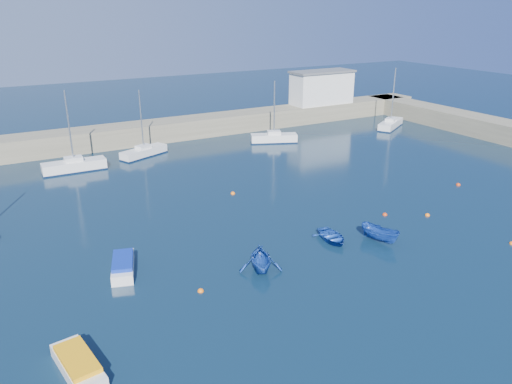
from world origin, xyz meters
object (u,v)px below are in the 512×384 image
sailboat_8 (391,124)px  sailboat_7 (274,138)px  motorboat_0 (78,365)px  motorboat_1 (123,265)px  dinghy_left (261,258)px  dinghy_right (380,234)px  harbor_office (322,88)px  sailboat_6 (144,152)px  sailboat_5 (74,166)px  dinghy_center (332,237)px

sailboat_8 → sailboat_7: bearing=55.8°
motorboat_0 → motorboat_1: size_ratio=1.03×
sailboat_8 → dinghy_left: sailboat_8 is taller
sailboat_7 → dinghy_right: 31.60m
harbor_office → sailboat_6: sailboat_6 is taller
motorboat_0 → dinghy_left: size_ratio=1.27×
sailboat_7 → dinghy_left: sailboat_7 is taller
harbor_office → dinghy_right: size_ratio=2.95×
sailboat_7 → motorboat_1: (-27.64, -25.22, -0.17)m
sailboat_5 → dinghy_left: bearing=-165.9°
harbor_office → dinghy_right: harbor_office is taller
dinghy_right → motorboat_0: bearing=174.2°
sailboat_7 → motorboat_1: size_ratio=1.91×
dinghy_center → dinghy_left: size_ratio=0.95×
sailboat_8 → motorboat_1: bearing=86.0°
sailboat_8 → harbor_office: bearing=-0.9°
harbor_office → motorboat_0: harbor_office is taller
harbor_office → dinghy_right: bearing=-120.3°
dinghy_left → motorboat_1: bearing=174.9°
dinghy_left → sailboat_8: bearing=59.0°
sailboat_7 → sailboat_8: bearing=-70.8°
harbor_office → sailboat_8: 12.55m
sailboat_7 → sailboat_6: bearing=105.9°
motorboat_1 → sailboat_6: bearing=86.9°
sailboat_6 → motorboat_1: sailboat_6 is taller
motorboat_0 → dinghy_left: dinghy_left is taller
sailboat_7 → dinghy_right: (-8.59, -30.41, 0.01)m
sailboat_6 → sailboat_8: bearing=-118.9°
dinghy_center → dinghy_left: (-7.29, -1.33, 0.58)m
sailboat_6 → dinghy_right: (9.01, -32.55, 0.09)m
sailboat_5 → sailboat_8: size_ratio=1.01×
sailboat_5 → sailboat_6: 8.92m
sailboat_7 → motorboat_0: sailboat_7 is taller
sailboat_8 → motorboat_1: 53.50m
harbor_office → sailboat_8: (5.81, -10.18, -4.49)m
dinghy_left → harbor_office: bearing=72.1°
sailboat_5 → motorboat_1: bearing=177.6°
sailboat_6 → dinghy_center: sailboat_6 is taller
sailboat_5 → sailboat_8: sailboat_5 is taller
sailboat_6 → dinghy_right: bearing=171.7°
harbor_office → motorboat_0: size_ratio=2.23×
harbor_office → sailboat_7: size_ratio=1.20×
harbor_office → motorboat_1: bearing=-140.9°
sailboat_8 → dinghy_center: 42.01m
harbor_office → sailboat_7: 17.50m
sailboat_6 → dinghy_center: 31.13m
harbor_office → dinghy_center: 45.90m
harbor_office → sailboat_7: (-14.37, -8.93, -4.45)m
dinghy_center → dinghy_right: (3.23, -1.95, 0.31)m
sailboat_5 → dinghy_center: size_ratio=2.72×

